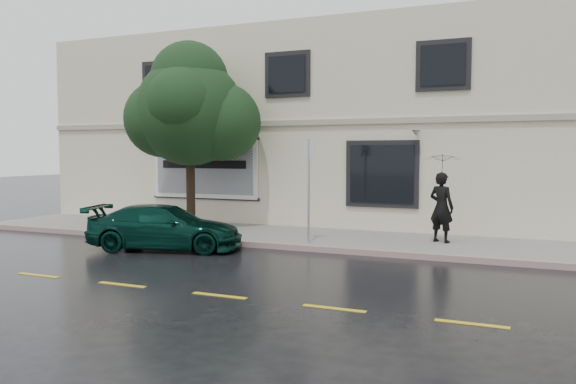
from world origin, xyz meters
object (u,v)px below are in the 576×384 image
at_px(car, 165,227).
at_px(fire_hydrant, 122,220).
at_px(pedestrian, 441,207).
at_px(street_tree, 190,112).

distance_m(car, fire_hydrant, 3.11).
relative_size(pedestrian, street_tree, 0.35).
height_order(street_tree, fire_hydrant, street_tree).
height_order(car, street_tree, street_tree).
height_order(pedestrian, street_tree, street_tree).
distance_m(street_tree, fire_hydrant, 4.04).
bearing_deg(pedestrian, fire_hydrant, 32.76).
height_order(car, fire_hydrant, car).
bearing_deg(pedestrian, street_tree, 24.01).
xyz_separation_m(car, pedestrian, (6.83, 3.17, 0.51)).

